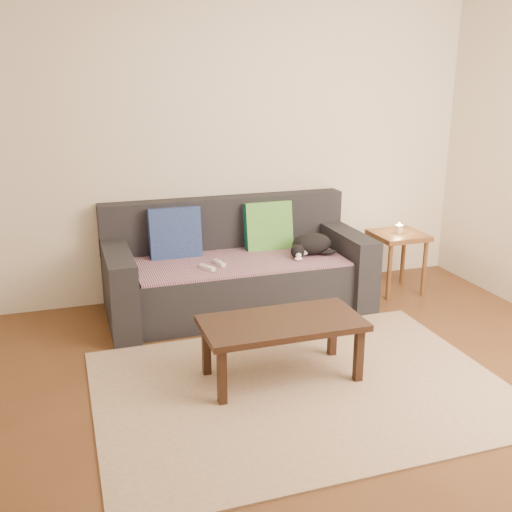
# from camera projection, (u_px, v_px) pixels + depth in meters

# --- Properties ---
(ground) EXTENTS (4.50, 4.50, 0.00)m
(ground) POSITION_uv_depth(u_px,v_px,m) (311.00, 401.00, 3.58)
(ground) COLOR brown
(ground) RESTS_ON ground
(back_wall) EXTENTS (4.50, 0.04, 2.60)m
(back_wall) POSITION_uv_depth(u_px,v_px,m) (221.00, 144.00, 5.01)
(back_wall) COLOR beige
(back_wall) RESTS_ON ground
(sofa) EXTENTS (2.10, 0.94, 0.87)m
(sofa) POSITION_uv_depth(u_px,v_px,m) (236.00, 272.00, 4.91)
(sofa) COLOR #232328
(sofa) RESTS_ON ground
(throw_blanket) EXTENTS (1.66, 0.74, 0.02)m
(throw_blanket) POSITION_uv_depth(u_px,v_px,m) (239.00, 261.00, 4.79)
(throw_blanket) COLOR #40284C
(throw_blanket) RESTS_ON sofa
(cushion_navy) EXTENTS (0.42, 0.15, 0.42)m
(cushion_navy) POSITION_uv_depth(u_px,v_px,m) (175.00, 234.00, 4.83)
(cushion_navy) COLOR navy
(cushion_navy) RESTS_ON throw_blanket
(cushion_green) EXTENTS (0.41, 0.17, 0.42)m
(cushion_green) POSITION_uv_depth(u_px,v_px,m) (268.00, 226.00, 5.07)
(cushion_green) COLOR #0D5348
(cushion_green) RESTS_ON throw_blanket
(cat) EXTENTS (0.41, 0.30, 0.17)m
(cat) POSITION_uv_depth(u_px,v_px,m) (311.00, 245.00, 4.91)
(cat) COLOR black
(cat) RESTS_ON throw_blanket
(wii_remote_a) EXTENTS (0.10, 0.15, 0.03)m
(wii_remote_a) POSITION_uv_depth(u_px,v_px,m) (207.00, 268.00, 4.55)
(wii_remote_a) COLOR white
(wii_remote_a) RESTS_ON throw_blanket
(wii_remote_b) EXTENTS (0.06, 0.15, 0.03)m
(wii_remote_b) POSITION_uv_depth(u_px,v_px,m) (220.00, 263.00, 4.66)
(wii_remote_b) COLOR white
(wii_remote_b) RESTS_ON throw_blanket
(side_table) EXTENTS (0.43, 0.43, 0.54)m
(side_table) POSITION_uv_depth(u_px,v_px,m) (398.00, 243.00, 5.23)
(side_table) COLOR brown
(side_table) RESTS_ON ground
(candle) EXTENTS (0.06, 0.06, 0.09)m
(candle) POSITION_uv_depth(u_px,v_px,m) (399.00, 229.00, 5.19)
(candle) COLOR beige
(candle) RESTS_ON side_table
(rug) EXTENTS (2.50, 1.80, 0.01)m
(rug) POSITION_uv_depth(u_px,v_px,m) (301.00, 388.00, 3.71)
(rug) COLOR tan
(rug) RESTS_ON ground
(coffee_table) EXTENTS (1.01, 0.50, 0.40)m
(coffee_table) POSITION_uv_depth(u_px,v_px,m) (282.00, 328.00, 3.74)
(coffee_table) COLOR black
(coffee_table) RESTS_ON rug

